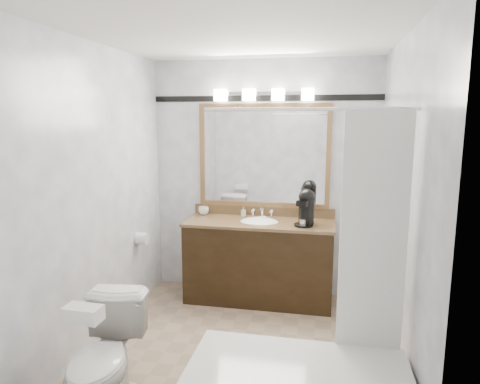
{
  "coord_description": "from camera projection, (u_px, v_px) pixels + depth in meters",
  "views": [
    {
      "loc": [
        0.65,
        -3.21,
        1.9
      ],
      "look_at": [
        -0.07,
        0.35,
        1.27
      ],
      "focal_mm": 32.0,
      "sensor_mm": 36.0,
      "label": 1
    }
  ],
  "objects": [
    {
      "name": "room",
      "position": [
        240.0,
        202.0,
        3.34
      ],
      "size": [
        2.42,
        2.62,
        2.52
      ],
      "color": "tan",
      "rests_on": "ground"
    },
    {
      "name": "vanity",
      "position": [
        259.0,
        259.0,
        4.46
      ],
      "size": [
        1.53,
        0.58,
        0.97
      ],
      "color": "black",
      "rests_on": "ground"
    },
    {
      "name": "mirror",
      "position": [
        264.0,
        156.0,
        4.54
      ],
      "size": [
        1.4,
        0.04,
        1.1
      ],
      "color": "olive",
      "rests_on": "room"
    },
    {
      "name": "vanity_light_bar",
      "position": [
        264.0,
        95.0,
        4.37
      ],
      "size": [
        1.02,
        0.14,
        0.12
      ],
      "color": "silver",
      "rests_on": "room"
    },
    {
      "name": "accent_stripe",
      "position": [
        264.0,
        98.0,
        4.44
      ],
      "size": [
        2.4,
        0.01,
        0.06
      ],
      "primitive_type": "cube",
      "color": "black",
      "rests_on": "room"
    },
    {
      "name": "tp_roll",
      "position": [
        142.0,
        239.0,
        4.3
      ],
      "size": [
        0.11,
        0.12,
        0.12
      ],
      "primitive_type": "cylinder",
      "rotation": [
        0.0,
        1.57,
        0.0
      ],
      "color": "white",
      "rests_on": "room"
    },
    {
      "name": "toilet",
      "position": [
        104.0,
        360.0,
        2.74
      ],
      "size": [
        0.5,
        0.77,
        0.73
      ],
      "primitive_type": "imported",
      "rotation": [
        0.0,
        0.0,
        0.13
      ],
      "color": "white",
      "rests_on": "ground"
    },
    {
      "name": "tissue_box",
      "position": [
        83.0,
        314.0,
        2.47
      ],
      "size": [
        0.22,
        0.13,
        0.09
      ],
      "primitive_type": "cube",
      "rotation": [
        0.0,
        0.0,
        -0.03
      ],
      "color": "white",
      "rests_on": "toilet"
    },
    {
      "name": "coffee_maker",
      "position": [
        306.0,
        207.0,
        4.21
      ],
      "size": [
        0.2,
        0.23,
        0.36
      ],
      "rotation": [
        0.0,
        0.0,
        -0.38
      ],
      "color": "black",
      "rests_on": "vanity"
    },
    {
      "name": "cup_left",
      "position": [
        204.0,
        211.0,
        4.69
      ],
      "size": [
        0.14,
        0.14,
        0.09
      ],
      "primitive_type": "imported",
      "rotation": [
        0.0,
        0.0,
        -0.28
      ],
      "color": "white",
      "rests_on": "vanity"
    },
    {
      "name": "soap_bottle_a",
      "position": [
        243.0,
        211.0,
        4.62
      ],
      "size": [
        0.05,
        0.05,
        0.1
      ],
      "primitive_type": "imported",
      "rotation": [
        0.0,
        0.0,
        -0.06
      ],
      "color": "white",
      "rests_on": "vanity"
    },
    {
      "name": "soap_bar",
      "position": [
        262.0,
        218.0,
        4.5
      ],
      "size": [
        0.09,
        0.07,
        0.02
      ],
      "primitive_type": "cube",
      "rotation": [
        0.0,
        0.0,
        0.36
      ],
      "color": "beige",
      "rests_on": "vanity"
    }
  ]
}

